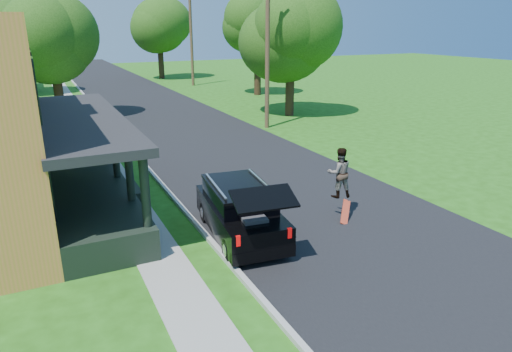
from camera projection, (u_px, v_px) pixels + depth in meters
name	position (u px, v px, depth m)	size (l,w,h in m)	color
ground	(356.00, 236.00, 13.56)	(140.00, 140.00, 0.00)	#225410
street	(171.00, 118.00, 30.64)	(8.00, 120.00, 0.02)	black
curb	(108.00, 124.00, 28.97)	(0.15, 120.00, 0.12)	#A5A5A0
sidewalk	(83.00, 126.00, 28.32)	(1.30, 120.00, 0.03)	#9A9991
front_walk	(3.00, 219.00, 14.75)	(6.50, 1.20, 0.03)	#9A9991
black_suv	(240.00, 211.00, 13.31)	(2.19, 4.64, 2.09)	black
skateboarder	(339.00, 173.00, 14.53)	(0.92, 0.79, 1.64)	black
skateboard	(345.00, 213.00, 14.52)	(0.69, 0.64, 0.67)	#A1250D
tree_left_mid	(50.00, 31.00, 28.71)	(6.39, 6.42, 8.74)	black
tree_right_near	(290.00, 29.00, 29.91)	(6.46, 6.21, 8.90)	black
tree_right_mid	(257.00, 23.00, 39.11)	(6.96, 6.60, 9.06)	black
tree_right_far	(158.00, 22.00, 51.66)	(7.57, 7.24, 9.59)	black
utility_pole_near	(267.00, 47.00, 26.38)	(1.60, 0.27, 9.16)	#453020
utility_pole_far	(191.00, 36.00, 45.85)	(1.76, 0.53, 9.61)	#453020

